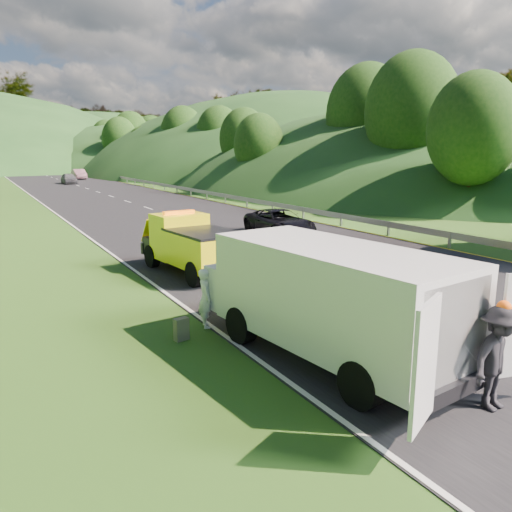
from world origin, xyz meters
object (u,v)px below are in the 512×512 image
white_van (327,295)px  woman (206,327)px  tow_truck (191,244)px  child (309,323)px  worker (493,409)px  suitcase (181,329)px  passing_suv (279,235)px

white_van → woman: bearing=109.9°
tow_truck → woman: bearing=-114.2°
woman → child: bearing=-98.7°
tow_truck → worker: bearing=-91.6°
tow_truck → suitcase: bearing=-119.8°
worker → passing_suv: bearing=65.7°
child → suitcase: suitcase is taller
woman → passing_suv: woman is taller
tow_truck → passing_suv: bearing=32.1°
worker → suitcase: (-3.60, 5.80, 0.28)m
woman → child: woman is taller
tow_truck → worker: tow_truck is taller
passing_suv → suitcase: bearing=-128.6°
woman → passing_suv: 14.66m
white_van → child: 2.70m
tow_truck → child: 6.77m
tow_truck → white_van: (-0.42, -8.71, 0.33)m
white_van → worker: (1.22, -3.26, -1.43)m
tow_truck → worker: size_ratio=2.84×
suitcase → passing_suv: 15.63m
child → worker: (0.20, -5.32, 0.00)m
tow_truck → white_van: bearing=-98.2°
tow_truck → woman: 6.07m
worker → passing_suv: worker is taller
white_van → suitcase: bearing=126.9°
white_van → worker: size_ratio=3.90×
woman → suitcase: (-0.87, -0.52, 0.28)m
white_van → woman: (-1.50, 3.06, -1.43)m
white_van → passing_suv: size_ratio=1.50×
woman → white_van: bearing=-140.8°
tow_truck → white_van: 8.73m
child → woman: bearing=-177.3°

